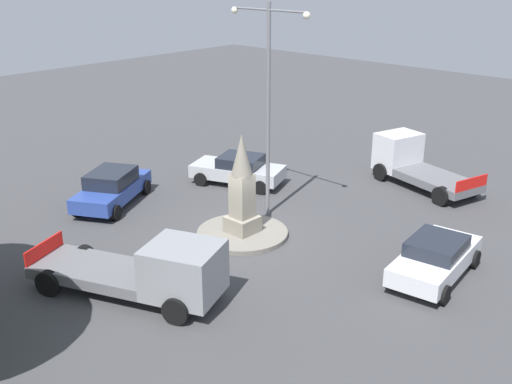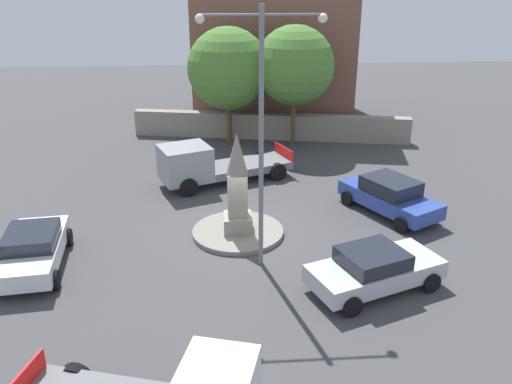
# 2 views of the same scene
# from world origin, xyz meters

# --- Properties ---
(ground_plane) EXTENTS (80.00, 80.00, 0.00)m
(ground_plane) POSITION_xyz_m (0.00, 0.00, 0.00)
(ground_plane) COLOR #424244
(traffic_island) EXTENTS (3.52, 3.52, 0.18)m
(traffic_island) POSITION_xyz_m (0.00, 0.00, 0.09)
(traffic_island) COLOR gray
(traffic_island) RESTS_ON ground
(monument) EXTENTS (1.07, 1.07, 3.88)m
(monument) POSITION_xyz_m (0.00, 0.00, 1.97)
(monument) COLOR gray
(monument) RESTS_ON traffic_island
(streetlamp) EXTENTS (3.85, 0.28, 8.54)m
(streetlamp) POSITION_xyz_m (-0.71, 2.25, 5.18)
(streetlamp) COLOR slate
(streetlamp) RESTS_ON ground
(car_blue_waiting) EXTENTS (3.69, 4.71, 1.53)m
(car_blue_waiting) POSITION_xyz_m (-6.38, -1.51, 0.79)
(car_blue_waiting) COLOR #2D479E
(car_blue_waiting) RESTS_ON ground
(car_silver_approaching) EXTENTS (4.67, 3.25, 1.39)m
(car_silver_approaching) POSITION_xyz_m (-4.17, 4.07, 0.73)
(car_silver_approaching) COLOR #B7BABF
(car_silver_approaching) RESTS_ON ground
(car_white_near_island) EXTENTS (2.38, 4.41, 1.40)m
(car_white_near_island) POSITION_xyz_m (7.00, 1.99, 0.73)
(car_white_near_island) COLOR silver
(car_white_near_island) RESTS_ON ground
(truck_grey_far_side) EXTENTS (6.56, 4.13, 2.03)m
(truck_grey_far_side) POSITION_xyz_m (1.25, -5.26, 0.99)
(truck_grey_far_side) COLOR gray
(truck_grey_far_side) RESTS_ON ground
(stone_boundary_wall) EXTENTS (16.41, 3.84, 1.52)m
(stone_boundary_wall) POSITION_xyz_m (-2.41, -12.46, 0.76)
(stone_boundary_wall) COLOR gray
(stone_boundary_wall) RESTS_ON ground
(corner_building) EXTENTS (11.41, 9.58, 9.66)m
(corner_building) POSITION_xyz_m (-3.43, -17.76, 4.83)
(corner_building) COLOR brown
(corner_building) RESTS_ON ground
(tree_near_wall) EXTENTS (4.63, 4.63, 6.64)m
(tree_near_wall) POSITION_xyz_m (0.04, -11.91, 4.31)
(tree_near_wall) COLOR brown
(tree_near_wall) RESTS_ON ground
(tree_mid_cluster) EXTENTS (4.41, 4.41, 6.77)m
(tree_mid_cluster) POSITION_xyz_m (-3.64, -11.20, 4.56)
(tree_mid_cluster) COLOR brown
(tree_mid_cluster) RESTS_ON ground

